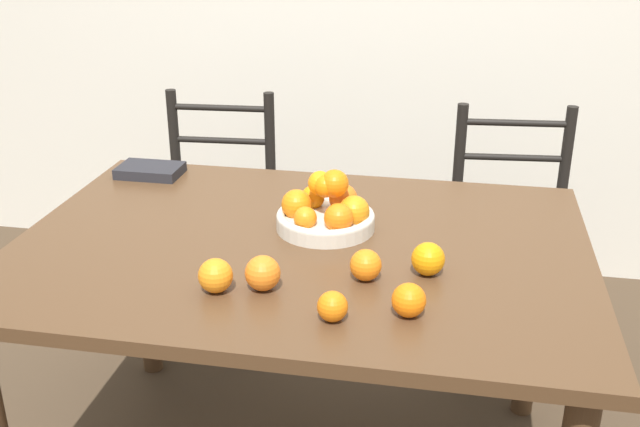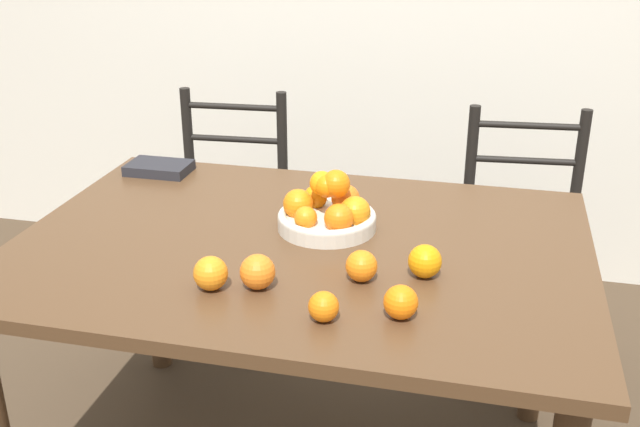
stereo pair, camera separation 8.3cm
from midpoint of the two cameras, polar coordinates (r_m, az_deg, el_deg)
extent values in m
cube|color=#4C331E|center=(1.95, -2.69, -2.65)|extent=(1.48, 1.06, 0.03)
cylinder|color=#4C331E|center=(2.71, -14.09, -4.83)|extent=(0.07, 0.07, 0.74)
cylinder|color=#4C331E|center=(2.50, 15.01, -7.47)|extent=(0.07, 0.07, 0.74)
cylinder|color=beige|center=(2.01, -0.76, -0.67)|extent=(0.27, 0.27, 0.04)
torus|color=beige|center=(2.01, -0.76, -0.19)|extent=(0.27, 0.27, 0.02)
sphere|color=orange|center=(1.97, 1.40, 0.17)|extent=(0.08, 0.08, 0.08)
sphere|color=orange|center=(2.05, 0.62, 1.17)|extent=(0.08, 0.08, 0.08)
sphere|color=orange|center=(2.06, -1.57, 1.23)|extent=(0.07, 0.07, 0.07)
sphere|color=orange|center=(2.01, -2.99, 0.68)|extent=(0.08, 0.08, 0.08)
sphere|color=orange|center=(1.95, -2.35, -0.36)|extent=(0.06, 0.06, 0.06)
sphere|color=orange|center=(1.93, 0.20, -0.35)|extent=(0.08, 0.08, 0.08)
sphere|color=orange|center=(1.97, -0.09, 2.28)|extent=(0.08, 0.08, 0.08)
sphere|color=orange|center=(1.99, -1.18, 2.32)|extent=(0.07, 0.07, 0.07)
sphere|color=orange|center=(1.97, -0.79, 2.10)|extent=(0.06, 0.06, 0.06)
sphere|color=orange|center=(1.71, -9.35, -4.71)|extent=(0.08, 0.08, 0.08)
sphere|color=orange|center=(1.58, -0.56, -7.11)|extent=(0.07, 0.07, 0.07)
sphere|color=orange|center=(1.71, -5.78, -4.56)|extent=(0.08, 0.08, 0.08)
sphere|color=orange|center=(1.60, 5.31, -6.61)|extent=(0.07, 0.07, 0.07)
sphere|color=orange|center=(1.74, 2.14, -3.96)|extent=(0.07, 0.07, 0.07)
sphere|color=orange|center=(1.78, 6.92, -3.47)|extent=(0.08, 0.08, 0.08)
cylinder|color=black|center=(2.88, -13.22, -6.15)|extent=(0.04, 0.04, 0.46)
cylinder|color=black|center=(2.78, -5.77, -6.74)|extent=(0.04, 0.04, 0.46)
cylinder|color=black|center=(3.09, -11.43, 0.82)|extent=(0.04, 0.04, 0.93)
cylinder|color=black|center=(2.99, -4.49, 0.51)|extent=(0.04, 0.04, 0.93)
cube|color=black|center=(2.87, -8.92, -0.35)|extent=(0.45, 0.43, 0.04)
cylinder|color=black|center=(2.99, -8.16, 3.14)|extent=(0.38, 0.05, 0.02)
cylinder|color=black|center=(2.94, -8.30, 5.52)|extent=(0.38, 0.05, 0.02)
cylinder|color=black|center=(2.91, -8.45, 7.96)|extent=(0.38, 0.05, 0.02)
cylinder|color=black|center=(2.66, 9.50, -8.46)|extent=(0.04, 0.04, 0.46)
cylinder|color=black|center=(2.72, 17.60, -8.58)|extent=(0.04, 0.04, 0.46)
cylinder|color=black|center=(2.87, 9.38, -0.75)|extent=(0.04, 0.04, 0.93)
cylinder|color=black|center=(2.93, 16.82, -1.01)|extent=(0.04, 0.04, 0.93)
cube|color=black|center=(2.72, 13.61, -2.07)|extent=(0.46, 0.44, 0.04)
cylinder|color=black|center=(2.84, 13.38, 1.68)|extent=(0.38, 0.06, 0.02)
cylinder|color=black|center=(2.80, 13.63, 4.16)|extent=(0.38, 0.06, 0.02)
cylinder|color=black|center=(2.76, 13.88, 6.71)|extent=(0.38, 0.06, 0.02)
cube|color=#232328|center=(2.47, -13.76, 3.19)|extent=(0.20, 0.13, 0.03)
camera|label=1|loc=(0.04, -91.24, -0.53)|focal=42.00mm
camera|label=2|loc=(0.04, 88.76, 0.53)|focal=42.00mm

